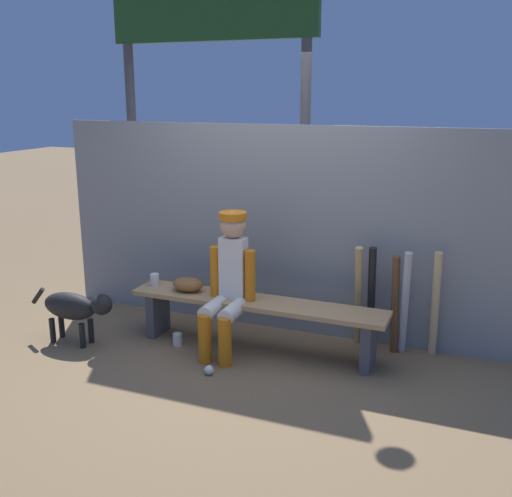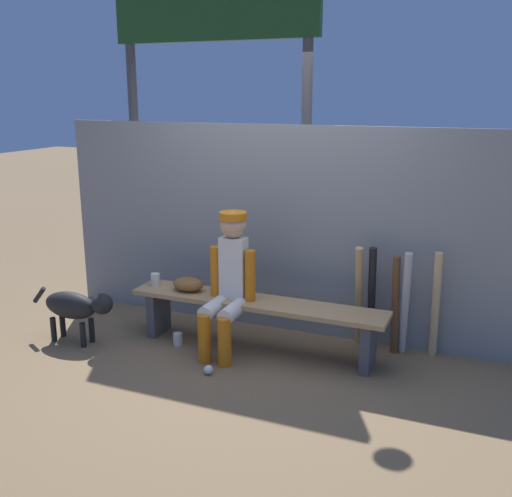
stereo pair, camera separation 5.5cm
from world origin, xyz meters
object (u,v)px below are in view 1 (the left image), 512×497
Objects in this scene: dugout_bench at (256,312)px; player_seated at (228,279)px; bat_wood_dark at (395,305)px; bat_wood_natural at (435,304)px; bat_aluminum_black at (371,299)px; cup_on_bench at (155,280)px; bat_aluminum_silver at (405,303)px; baseball at (209,370)px; baseball_glove at (188,284)px; cup_on_ground at (178,339)px; bat_wood_tan at (359,296)px; scoreboard at (218,45)px; dog at (75,307)px.

player_seated reaches higher than dugout_bench.
bat_wood_dark is 0.94× the size of bat_wood_natural.
bat_aluminum_black is at bearing 22.90° from dugout_bench.
player_seated is 10.83× the size of cup_on_bench.
bat_wood_natural is 2.44m from cup_on_bench.
bat_aluminum_silver is 1.69m from baseball.
baseball_glove reaches higher than baseball.
baseball is 0.64m from cup_on_ground.
player_seated is (-0.21, -0.11, 0.30)m from dugout_bench.
dugout_bench reaches higher than baseball.
bat_wood_tan is (0.79, 0.37, 0.12)m from dugout_bench.
dugout_bench is at bearing -161.48° from bat_wood_dark.
dugout_bench is 0.61× the size of scoreboard.
dog is (-2.30, -0.84, -0.13)m from bat_wood_tan.
bat_aluminum_silver is at bearing 11.38° from baseball_glove.
cup_on_bench is (-1.78, -0.35, 0.04)m from bat_wood_tan.
player_seated is 1.30× the size of bat_aluminum_silver.
dugout_bench is 0.67m from baseball.
bat_wood_natural is (0.31, 0.07, 0.03)m from bat_wood_dark.
baseball_glove is 3.78× the size of baseball.
player_seated reaches higher than bat_wood_natural.
baseball is (-1.26, -0.94, -0.39)m from bat_wood_dark.
bat_wood_dark reaches higher than cup_on_ground.
scoreboard is (0.13, 1.12, 2.08)m from cup_on_bench.
player_seated is 1.41× the size of dog.
dugout_bench is at bearing -52.89° from scoreboard.
dugout_bench is at bearing -154.57° from bat_wood_tan.
bat_aluminum_silver is at bearing 16.45° from cup_on_ground.
bat_aluminum_silver is at bearing 34.94° from baseball.
dog is at bearing -162.76° from bat_aluminum_silver.
bat_wood_natural is 2.20m from cup_on_ground.
bat_aluminum_silver is (1.38, 0.47, -0.19)m from player_seated.
dugout_bench is 1.24m from bat_aluminum_silver.
player_seated is 1.30× the size of bat_wood_natural.
cup_on_bench reaches higher than cup_on_ground.
bat_wood_dark is at bearing 36.61° from baseball.
bat_wood_dark is at bearing 18.52° from dugout_bench.
baseball_glove is at bearing 83.08° from cup_on_ground.
scoreboard reaches higher than bat_aluminum_silver.
bat_aluminum_black is at bearing 10.72° from cup_on_bench.
baseball_glove is at bearing -79.29° from scoreboard.
cup_on_ground is (-0.50, 0.39, 0.02)m from baseball.
baseball_glove is 1.48m from bat_wood_tan.
bat_aluminum_black is at bearing 13.80° from baseball_glove.
dugout_bench is 2.43× the size of bat_aluminum_silver.
cup_on_ground is (-0.46, -0.07, -0.59)m from player_seated.
bat_aluminum_silver is 1.09× the size of dog.
bat_wood_dark is 1.89m from cup_on_ground.
bat_wood_natural reaches higher than bat_aluminum_black.
dugout_bench is 20.22× the size of cup_on_ground.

